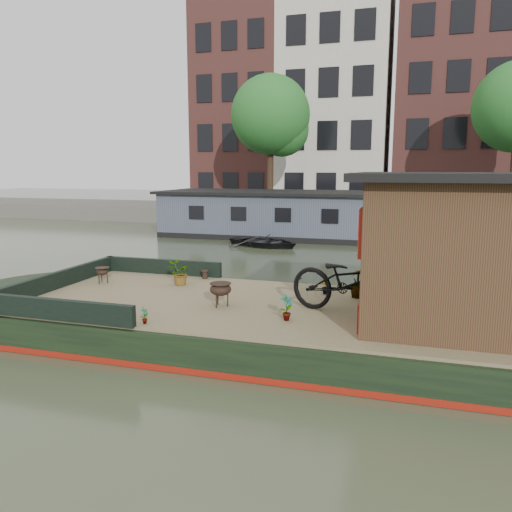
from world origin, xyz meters
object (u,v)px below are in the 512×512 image
(bicycle, at_px, (351,282))
(brazier_front, at_px, (221,295))
(potted_plant_a, at_px, (286,308))
(brazier_rear, at_px, (102,275))
(dinghy, at_px, (264,239))
(cabin, at_px, (479,248))

(bicycle, xyz_separation_m, brazier_front, (-2.33, -0.11, -0.37))
(potted_plant_a, relative_size, brazier_rear, 1.26)
(potted_plant_a, distance_m, brazier_front, 1.44)
(potted_plant_a, relative_size, dinghy, 0.15)
(potted_plant_a, bearing_deg, cabin, 16.20)
(cabin, xyz_separation_m, bicycle, (-1.99, -0.26, -0.64))
(potted_plant_a, height_order, dinghy, potted_plant_a)
(brazier_front, bearing_deg, cabin, 4.90)
(brazier_rear, distance_m, dinghy, 10.24)
(bicycle, distance_m, potted_plant_a, 1.21)
(bicycle, xyz_separation_m, brazier_rear, (-5.49, 0.90, -0.41))
(cabin, bearing_deg, brazier_rear, 175.09)
(bicycle, height_order, potted_plant_a, bicycle)
(cabin, distance_m, potted_plant_a, 3.25)
(cabin, bearing_deg, dinghy, 121.68)
(dinghy, bearing_deg, bicycle, -139.04)
(potted_plant_a, bearing_deg, dinghy, 107.63)
(cabin, xyz_separation_m, dinghy, (-6.69, 10.84, -1.56))
(bicycle, height_order, brazier_front, bicycle)
(bicycle, bearing_deg, brazier_front, 110.89)
(cabin, distance_m, brazier_rear, 7.58)
(brazier_front, xyz_separation_m, dinghy, (-2.37, 11.21, -0.56))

